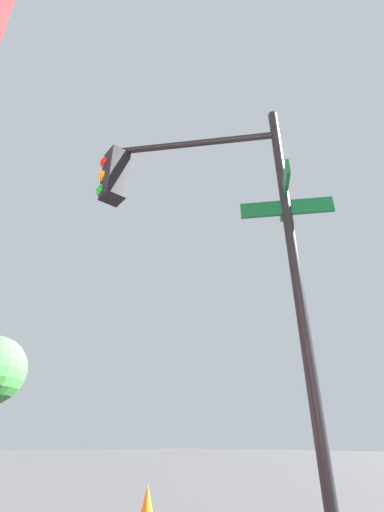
# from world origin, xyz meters

# --- Properties ---
(traffic_signal_near) EXTENTS (2.26, 2.10, 5.23)m
(traffic_signal_near) POSITION_xyz_m (-6.58, -6.60, 3.66)
(traffic_signal_near) COLOR black
(traffic_signal_near) RESTS_ON ground_plane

